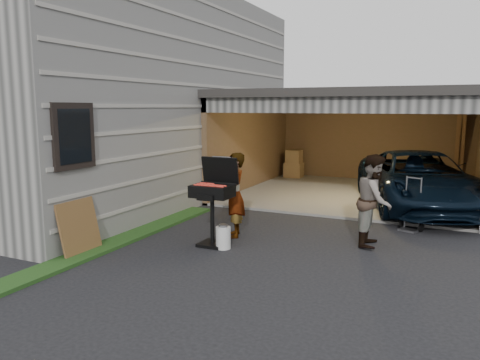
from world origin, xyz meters
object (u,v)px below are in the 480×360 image
(man, at_px, (374,200))
(plywood_panel, at_px, (79,228))
(bbq_grill, at_px, (213,194))
(propane_tank, at_px, (223,238))
(minivan, at_px, (418,183))
(hand_truck, at_px, (411,220))
(woman, at_px, (235,195))

(man, height_order, plywood_panel, man)
(bbq_grill, height_order, propane_tank, bbq_grill)
(minivan, xyz_separation_m, plywood_panel, (-4.91, -6.06, -0.22))
(minivan, height_order, hand_truck, minivan)
(minivan, height_order, bbq_grill, bbq_grill)
(woman, relative_size, man, 0.98)
(man, bearing_deg, bbq_grill, 112.85)
(man, relative_size, propane_tank, 4.22)
(propane_tank, height_order, plywood_panel, plywood_panel)
(hand_truck, bearing_deg, propane_tank, -115.79)
(man, distance_m, plywood_panel, 5.16)
(propane_tank, bearing_deg, bbq_grill, 155.24)
(woman, distance_m, bbq_grill, 0.71)
(man, bearing_deg, minivan, -10.02)
(man, bearing_deg, plywood_panel, 119.00)
(woman, bearing_deg, hand_truck, 97.05)
(bbq_grill, height_order, plywood_panel, bbq_grill)
(woman, xyz_separation_m, plywood_panel, (-1.90, -2.12, -0.35))
(woman, relative_size, hand_truck, 1.48)
(man, bearing_deg, woman, 99.74)
(minivan, height_order, plywood_panel, minivan)
(propane_tank, distance_m, plywood_panel, 2.46)
(propane_tank, bearing_deg, plywood_panel, -147.38)
(minivan, height_order, propane_tank, minivan)
(man, relative_size, hand_truck, 1.51)
(woman, xyz_separation_m, hand_truck, (3.04, 1.88, -0.60))
(woman, height_order, hand_truck, woman)
(propane_tank, xyz_separation_m, plywood_panel, (-2.06, -1.32, 0.27))
(bbq_grill, bearing_deg, man, 24.73)
(woman, relative_size, plywood_panel, 1.73)
(bbq_grill, distance_m, hand_truck, 4.12)
(bbq_grill, xyz_separation_m, plywood_panel, (-1.80, -1.44, -0.48))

